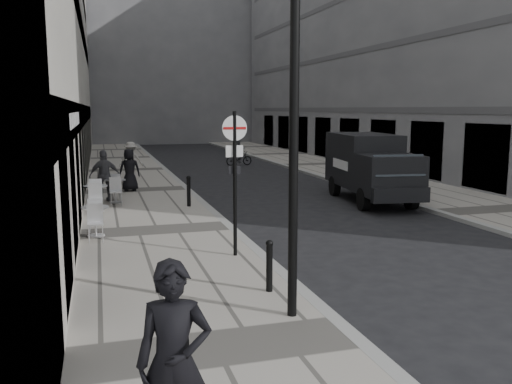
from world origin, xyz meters
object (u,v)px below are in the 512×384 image
walking_man (174,363)px  lamppost (294,114)px  panel_van (369,164)px  sign_post (235,164)px  cyclist (239,154)px

walking_man → lamppost: bearing=66.9°
lamppost → panel_van: 12.14m
walking_man → panel_van: 15.80m
walking_man → panel_van: bearing=69.1°
sign_post → panel_van: sign_post is taller
cyclist → sign_post: bearing=-110.8°
lamppost → cyclist: 24.37m
walking_man → panel_van: (8.89, 13.06, 0.30)m
cyclist → walking_man: bearing=-111.8°
panel_van → cyclist: panel_van is taller
sign_post → panel_van: size_ratio=0.59×
cyclist → lamppost: bearing=-108.6°
lamppost → panel_van: size_ratio=1.06×
walking_man → cyclist: size_ratio=1.10×
sign_post → lamppost: 3.88m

